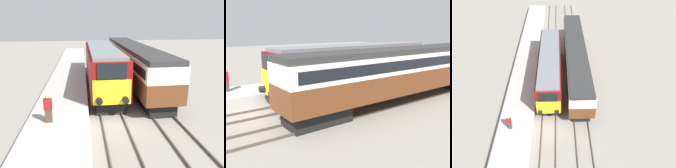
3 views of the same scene
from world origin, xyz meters
The scene contains 7 objects.
ground_plane centered at (0.00, 0.00, 0.00)m, with size 120.00×120.00×0.00m, color gray.
platform_left centered at (-3.30, 8.00, 0.42)m, with size 3.50×50.00×0.84m.
rails_near_track centered at (0.00, 5.00, 0.07)m, with size 1.51×60.00×0.14m.
rails_far_track centered at (3.40, 5.00, 0.07)m, with size 1.50×60.00×0.14m.
locomotive centered at (0.00, 7.59, 2.23)m, with size 2.70×14.29×4.00m.
passenger_carriage centered at (3.40, 9.73, 2.38)m, with size 2.75×19.81×3.90m.
person_on_platform centered at (-3.76, -1.08, 1.62)m, with size 0.44×0.26×1.57m.
Camera 1 is at (-1.79, -12.50, 6.25)m, focal length 35.00 mm.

